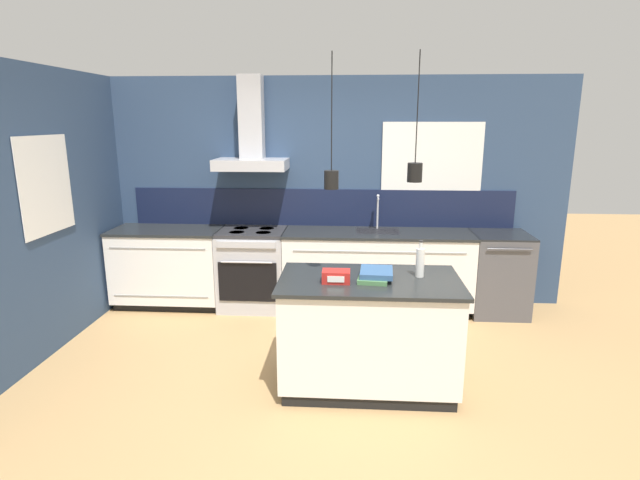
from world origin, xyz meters
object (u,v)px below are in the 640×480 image
bottle_on_island (420,262)px  red_supply_box (336,276)px  book_stack (375,274)px  oven_range (253,269)px  dishwasher (498,273)px

bottle_on_island → red_supply_box: bearing=-164.3°
book_stack → oven_range: bearing=127.8°
dishwasher → book_stack: book_stack is taller
book_stack → red_supply_box: size_ratio=1.60×
dishwasher → bottle_on_island: (-1.09, -1.61, 0.58)m
oven_range → dishwasher: (2.76, 0.00, -0.00)m
dishwasher → book_stack: 2.28m
bottle_on_island → book_stack: bearing=-165.9°
oven_range → bottle_on_island: 2.38m
oven_range → dishwasher: bearing=0.1°
oven_range → red_supply_box: (1.01, -1.79, 0.50)m
dishwasher → red_supply_box: red_supply_box is taller
dishwasher → book_stack: bearing=-130.5°
oven_range → book_stack: size_ratio=2.66×
oven_range → book_stack: 2.20m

